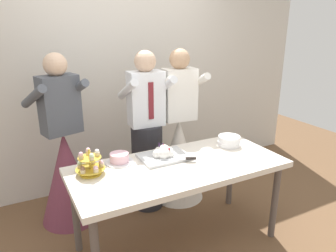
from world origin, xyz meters
TOP-DOWN VIEW (x-y plane):
  - ground_plane at (0.00, 0.00)m, footprint 8.00×8.00m
  - rear_wall at (0.00, 1.45)m, footprint 5.20×0.10m
  - dessert_table at (0.00, 0.00)m, footprint 1.80×0.80m
  - cupcake_stand at (-0.70, 0.17)m, footprint 0.23×0.23m
  - main_cake_tray at (-0.05, 0.18)m, footprint 0.42×0.36m
  - plate_stack at (0.64, 0.15)m, footprint 0.22×0.22m
  - round_cake at (-0.43, 0.27)m, footprint 0.24×0.24m
  - person_groom at (0.02, 0.70)m, footprint 0.49×0.51m
  - person_bride at (0.40, 0.71)m, footprint 0.56×0.56m
  - person_guest at (-0.78, 0.84)m, footprint 0.59×0.59m

SIDE VIEW (x-z plane):
  - ground_plane at x=0.00m, z-range 0.00..0.00m
  - person_bride at x=0.40m, z-range -0.25..1.41m
  - person_guest at x=-0.78m, z-range -0.25..1.41m
  - dessert_table at x=0.00m, z-range 0.31..1.09m
  - person_groom at x=0.02m, z-range -0.08..1.58m
  - round_cake at x=-0.43m, z-range 0.77..0.85m
  - main_cake_tray at x=-0.05m, z-range 0.75..0.88m
  - plate_stack at x=0.64m, z-range 0.77..0.87m
  - cupcake_stand at x=-0.70m, z-range 0.75..0.96m
  - rear_wall at x=0.00m, z-range 0.00..2.90m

